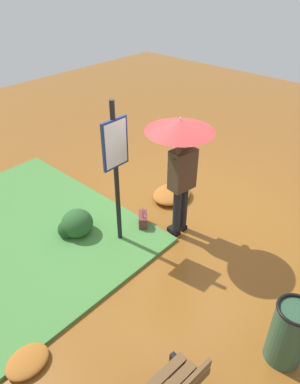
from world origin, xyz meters
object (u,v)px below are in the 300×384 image
at_px(info_sign_post, 116,161).
at_px(handbag, 143,220).
at_px(person_with_umbrella, 181,149).
at_px(trash_bin, 289,333).

distance_m(info_sign_post, handbag, 1.41).
relative_size(person_with_umbrella, handbag, 5.53).
height_order(person_with_umbrella, trash_bin, person_with_umbrella).
bearing_deg(trash_bin, person_with_umbrella, -111.19).
relative_size(info_sign_post, handbag, 6.22).
distance_m(handbag, trash_bin, 2.84).
bearing_deg(handbag, info_sign_post, -3.48).
height_order(info_sign_post, trash_bin, info_sign_post).
distance_m(person_with_umbrella, handbag, 1.54).
distance_m(person_with_umbrella, info_sign_post, 0.92).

